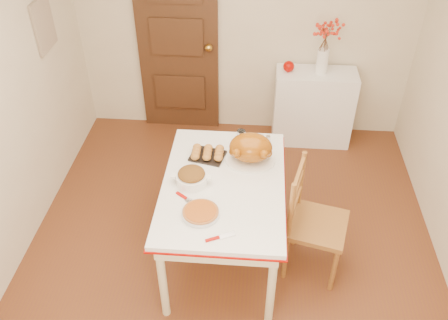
# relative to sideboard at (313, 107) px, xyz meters

# --- Properties ---
(floor) EXTENTS (3.50, 4.00, 0.00)m
(floor) POSITION_rel_sideboard_xyz_m (-0.76, -1.78, -0.42)
(floor) COLOR #5E2E1A
(floor) RESTS_ON ground
(wall_back) EXTENTS (3.50, 0.00, 2.50)m
(wall_back) POSITION_rel_sideboard_xyz_m (-0.76, 0.22, 0.83)
(wall_back) COLOR beige
(wall_back) RESTS_ON ground
(door_back) EXTENTS (0.85, 0.06, 2.06)m
(door_back) POSITION_rel_sideboard_xyz_m (-1.46, 0.19, 0.61)
(door_back) COLOR #412313
(door_back) RESTS_ON ground
(photo_board) EXTENTS (0.03, 0.35, 0.45)m
(photo_board) POSITION_rel_sideboard_xyz_m (-2.49, -0.58, 1.08)
(photo_board) COLOR #AAA18A
(photo_board) RESTS_ON ground
(sideboard) EXTENTS (0.83, 0.37, 0.83)m
(sideboard) POSITION_rel_sideboard_xyz_m (0.00, 0.00, 0.00)
(sideboard) COLOR white
(sideboard) RESTS_ON floor
(kitchen_table) EXTENTS (0.93, 1.36, 0.81)m
(kitchen_table) POSITION_rel_sideboard_xyz_m (-0.82, -1.76, -0.01)
(kitchen_table) COLOR white
(kitchen_table) RESTS_ON floor
(chair_oak) EXTENTS (0.53, 0.53, 1.00)m
(chair_oak) POSITION_rel_sideboard_xyz_m (-0.09, -1.81, 0.08)
(chair_oak) COLOR #A0632B
(chair_oak) RESTS_ON floor
(berry_vase) EXTENTS (0.27, 0.27, 0.53)m
(berry_vase) POSITION_rel_sideboard_xyz_m (0.03, 0.00, 0.68)
(berry_vase) COLOR white
(berry_vase) RESTS_ON sideboard
(apple) EXTENTS (0.11, 0.11, 0.11)m
(apple) POSITION_rel_sideboard_xyz_m (-0.30, 0.00, 0.47)
(apple) COLOR #9A0600
(apple) RESTS_ON sideboard
(turkey_platter) EXTENTS (0.42, 0.35, 0.25)m
(turkey_platter) POSITION_rel_sideboard_xyz_m (-0.63, -1.49, 0.52)
(turkey_platter) COLOR #8D4B09
(turkey_platter) RESTS_ON kitchen_table
(pumpkin_pie) EXTENTS (0.31, 0.31, 0.05)m
(pumpkin_pie) POSITION_rel_sideboard_xyz_m (-0.95, -2.11, 0.42)
(pumpkin_pie) COLOR #9C4610
(pumpkin_pie) RESTS_ON kitchen_table
(stuffing_dish) EXTENTS (0.35, 0.30, 0.12)m
(stuffing_dish) POSITION_rel_sideboard_xyz_m (-1.06, -1.78, 0.45)
(stuffing_dish) COLOR brown
(stuffing_dish) RESTS_ON kitchen_table
(rolls_tray) EXTENTS (0.30, 0.26, 0.07)m
(rolls_tray) POSITION_rel_sideboard_xyz_m (-0.97, -1.45, 0.43)
(rolls_tray) COLOR #B17128
(rolls_tray) RESTS_ON kitchen_table
(pie_server) EXTENTS (0.21, 0.14, 0.01)m
(pie_server) POSITION_rel_sideboard_xyz_m (-0.80, -2.30, 0.40)
(pie_server) COLOR silver
(pie_server) RESTS_ON kitchen_table
(carving_knife) EXTENTS (0.26, 0.21, 0.01)m
(carving_knife) POSITION_rel_sideboard_xyz_m (-1.04, -1.98, 0.40)
(carving_knife) COLOR silver
(carving_knife) RESTS_ON kitchen_table
(drinking_glass) EXTENTS (0.09, 0.09, 0.12)m
(drinking_glass) POSITION_rel_sideboard_xyz_m (-0.72, -1.25, 0.46)
(drinking_glass) COLOR white
(drinking_glass) RESTS_ON kitchen_table
(shaker_pair) EXTENTS (0.10, 0.05, 0.09)m
(shaker_pair) POSITION_rel_sideboard_xyz_m (-0.52, -1.26, 0.44)
(shaker_pair) COLOR white
(shaker_pair) RESTS_ON kitchen_table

